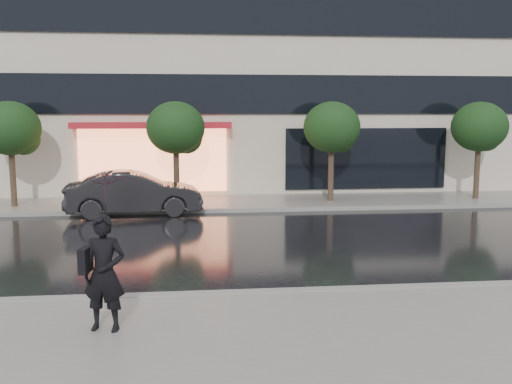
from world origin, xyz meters
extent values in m
plane|color=black|center=(0.00, 0.00, 0.00)|extent=(120.00, 120.00, 0.00)
cube|color=slate|center=(0.00, -3.25, 0.06)|extent=(60.00, 4.50, 0.12)
cube|color=slate|center=(0.00, 10.25, 0.06)|extent=(60.00, 3.50, 0.12)
cube|color=gray|center=(0.00, -1.00, 0.07)|extent=(60.00, 0.25, 0.14)
cube|color=gray|center=(0.00, 8.50, 0.07)|extent=(60.00, 0.25, 0.14)
cube|color=beige|center=(0.00, 18.00, 9.00)|extent=(30.00, 12.00, 18.00)
cube|color=black|center=(0.00, 11.94, 4.30)|extent=(28.00, 0.12, 1.60)
cube|color=black|center=(0.00, 11.94, 7.50)|extent=(28.00, 0.12, 1.60)
cube|color=#FF8C59|center=(-4.00, 11.92, 1.60)|extent=(6.00, 0.10, 2.60)
cube|color=#B51B27|center=(-4.00, 11.59, 3.05)|extent=(6.40, 0.70, 0.25)
cube|color=black|center=(5.00, 11.94, 1.60)|extent=(7.00, 0.10, 2.60)
cylinder|color=#33261C|center=(-9.00, 10.00, 1.10)|extent=(0.22, 0.22, 2.20)
ellipsoid|color=black|center=(-9.00, 10.00, 3.00)|extent=(2.20, 2.20, 1.98)
sphere|color=black|center=(-8.60, 10.20, 2.60)|extent=(1.20, 1.20, 1.20)
cylinder|color=#33261C|center=(-3.00, 10.00, 1.10)|extent=(0.22, 0.22, 2.20)
ellipsoid|color=black|center=(-3.00, 10.00, 3.00)|extent=(2.20, 2.20, 1.98)
sphere|color=black|center=(-2.60, 10.20, 2.60)|extent=(1.20, 1.20, 1.20)
cylinder|color=#33261C|center=(3.00, 10.00, 1.10)|extent=(0.22, 0.22, 2.20)
ellipsoid|color=black|center=(3.00, 10.00, 3.00)|extent=(2.20, 2.20, 1.98)
sphere|color=black|center=(3.40, 10.20, 2.60)|extent=(1.20, 1.20, 1.20)
cylinder|color=#33261C|center=(9.00, 10.00, 1.10)|extent=(0.22, 0.22, 2.20)
ellipsoid|color=black|center=(9.00, 10.00, 3.00)|extent=(2.20, 2.20, 1.98)
sphere|color=black|center=(9.40, 10.20, 2.60)|extent=(1.20, 1.20, 1.20)
imported|color=black|center=(-4.43, 8.30, 0.77)|extent=(4.83, 2.11, 1.54)
imported|color=black|center=(-3.75, -2.69, 1.07)|extent=(0.76, 0.58, 1.89)
imported|color=black|center=(-3.68, -2.70, 2.26)|extent=(1.12, 1.13, 0.87)
cylinder|color=black|center=(-3.68, -2.70, 1.76)|extent=(0.02, 0.02, 0.95)
cube|color=black|center=(-4.03, -2.70, 1.29)|extent=(0.19, 0.37, 0.40)
camera|label=1|loc=(-2.26, -11.75, 3.66)|focal=40.00mm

